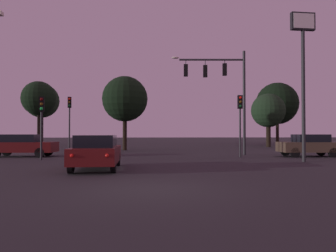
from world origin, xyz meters
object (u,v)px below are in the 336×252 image
(tree_right_cluster, at_px, (125,99))
(car_nearside_lane, at_px, (97,151))
(tree_center_horizon, at_px, (39,98))
(tree_lot_edge, at_px, (268,111))
(traffic_light_corner_left, at_px, (69,113))
(car_crossing_left, at_px, (309,145))
(car_crossing_right, at_px, (22,145))
(traffic_light_corner_right, at_px, (42,115))
(tree_behind_sign, at_px, (42,101))
(traffic_signal_mast_arm, at_px, (223,83))
(traffic_light_median, at_px, (240,113))
(store_sign_illuminated, at_px, (303,54))
(tree_left_far, at_px, (277,104))

(tree_right_cluster, bearing_deg, car_nearside_lane, -90.06)
(tree_center_horizon, xyz_separation_m, tree_lot_edge, (26.52, -0.78, -1.36))
(traffic_light_corner_left, xyz_separation_m, car_crossing_left, (17.50, -5.54, -2.45))
(car_crossing_left, bearing_deg, tree_right_cluster, 145.83)
(car_crossing_right, height_order, tree_lot_edge, tree_lot_edge)
(traffic_light_corner_right, bearing_deg, tree_behind_sign, 107.93)
(car_nearside_lane, xyz_separation_m, tree_right_cluster, (0.02, 16.13, 4.00))
(car_crossing_left, xyz_separation_m, tree_right_cluster, (-13.22, 8.97, 4.00))
(traffic_light_corner_left, height_order, tree_right_cluster, tree_right_cluster)
(traffic_signal_mast_arm, distance_m, tree_center_horizon, 23.01)
(tree_right_cluster, height_order, tree_lot_edge, tree_right_cluster)
(traffic_light_corner_left, bearing_deg, traffic_light_median, -24.88)
(traffic_signal_mast_arm, xyz_separation_m, store_sign_illuminated, (3.20, -6.14, 0.72))
(tree_center_horizon, bearing_deg, traffic_light_corner_left, -60.60)
(car_crossing_right, bearing_deg, tree_right_cluster, 51.55)
(car_nearside_lane, relative_size, tree_left_far, 0.53)
(traffic_signal_mast_arm, bearing_deg, car_crossing_left, -21.92)
(car_crossing_right, bearing_deg, traffic_light_corner_left, 65.71)
(traffic_light_corner_right, height_order, store_sign_illuminated, store_sign_illuminated)
(tree_left_far, height_order, tree_center_horizon, tree_left_far)
(tree_behind_sign, bearing_deg, tree_lot_edge, -15.10)
(tree_center_horizon, bearing_deg, store_sign_illuminated, -43.56)
(traffic_light_median, distance_m, tree_lot_edge, 17.74)
(tree_lot_edge, bearing_deg, tree_left_far, 59.00)
(car_crossing_left, xyz_separation_m, tree_left_far, (6.09, 20.83, 4.75))
(store_sign_illuminated, distance_m, tree_right_cluster, 16.99)
(car_crossing_left, bearing_deg, store_sign_illuminated, -119.78)
(car_nearside_lane, bearing_deg, store_sign_illuminated, 16.33)
(car_nearside_lane, bearing_deg, traffic_light_corner_right, 127.95)
(traffic_signal_mast_arm, height_order, tree_behind_sign, tree_behind_sign)
(traffic_light_corner_right, distance_m, store_sign_illuminated, 15.61)
(store_sign_illuminated, height_order, tree_right_cluster, store_sign_illuminated)
(car_nearside_lane, xyz_separation_m, tree_behind_sign, (-12.25, 30.39, 5.15))
(traffic_signal_mast_arm, relative_size, tree_left_far, 0.93)
(traffic_signal_mast_arm, relative_size, traffic_light_median, 1.87)
(traffic_light_median, xyz_separation_m, car_crossing_right, (-14.70, 1.32, -2.15))
(traffic_light_median, height_order, tree_right_cluster, tree_right_cluster)
(traffic_signal_mast_arm, height_order, store_sign_illuminated, store_sign_illuminated)
(traffic_signal_mast_arm, xyz_separation_m, traffic_light_corner_left, (-12.05, 3.34, -2.09))
(car_nearside_lane, bearing_deg, car_crossing_right, 127.79)
(car_crossing_left, height_order, tree_behind_sign, tree_behind_sign)
(car_nearside_lane, height_order, tree_behind_sign, tree_behind_sign)
(store_sign_illuminated, bearing_deg, traffic_light_corner_left, 148.12)
(traffic_light_median, bearing_deg, tree_left_far, 62.64)
(traffic_signal_mast_arm, bearing_deg, traffic_light_median, -76.72)
(car_nearside_lane, height_order, store_sign_illuminated, store_sign_illuminated)
(car_nearside_lane, distance_m, tree_behind_sign, 33.17)
(traffic_light_corner_left, relative_size, car_crossing_right, 1.01)
(tree_center_horizon, distance_m, tree_lot_edge, 26.57)
(traffic_light_corner_left, distance_m, car_nearside_lane, 13.62)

